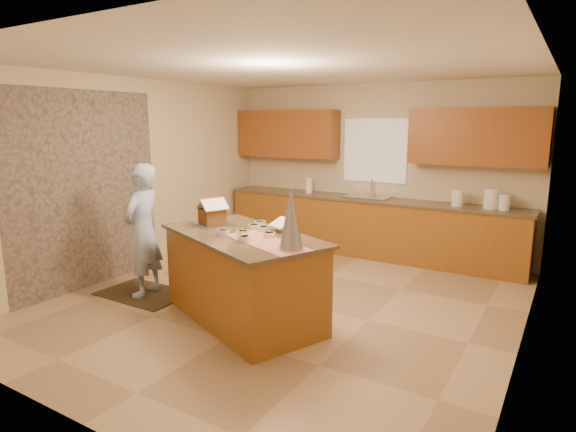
% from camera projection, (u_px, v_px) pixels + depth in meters
% --- Properties ---
extents(floor, '(5.50, 5.50, 0.00)m').
position_uv_depth(floor, '(286.00, 302.00, 5.68)').
color(floor, tan).
rests_on(floor, ground).
extents(ceiling, '(5.50, 5.50, 0.00)m').
position_uv_depth(ceiling, '(286.00, 66.00, 5.16)').
color(ceiling, silver).
rests_on(ceiling, floor).
extents(wall_back, '(5.50, 5.50, 0.00)m').
position_uv_depth(wall_back, '(375.00, 169.00, 7.73)').
color(wall_back, beige).
rests_on(wall_back, floor).
extents(wall_front, '(5.50, 5.50, 0.00)m').
position_uv_depth(wall_front, '(67.00, 240.00, 3.12)').
color(wall_front, beige).
rests_on(wall_front, floor).
extents(wall_left, '(5.50, 5.50, 0.00)m').
position_uv_depth(wall_left, '(134.00, 177.00, 6.69)').
color(wall_left, beige).
rests_on(wall_left, floor).
extents(wall_right, '(5.50, 5.50, 0.00)m').
position_uv_depth(wall_right, '(532.00, 210.00, 4.15)').
color(wall_right, beige).
rests_on(wall_right, floor).
extents(stone_accent, '(0.00, 2.50, 2.50)m').
position_uv_depth(stone_accent, '(86.00, 191.00, 6.03)').
color(stone_accent, gray).
rests_on(stone_accent, wall_left).
extents(window_curtain, '(1.05, 0.03, 1.00)m').
position_uv_depth(window_curtain, '(375.00, 151.00, 7.64)').
color(window_curtain, white).
rests_on(window_curtain, wall_back).
extents(back_counter_base, '(4.80, 0.60, 0.88)m').
position_uv_depth(back_counter_base, '(366.00, 228.00, 7.65)').
color(back_counter_base, '#8D601D').
rests_on(back_counter_base, floor).
extents(back_counter_top, '(4.85, 0.63, 0.04)m').
position_uv_depth(back_counter_top, '(367.00, 199.00, 7.56)').
color(back_counter_top, brown).
rests_on(back_counter_top, back_counter_base).
extents(upper_cabinet_left, '(1.85, 0.35, 0.80)m').
position_uv_depth(upper_cabinet_left, '(287.00, 134.00, 8.26)').
color(upper_cabinet_left, '#9E5A22').
rests_on(upper_cabinet_left, wall_back).
extents(upper_cabinet_right, '(1.85, 0.35, 0.80)m').
position_uv_depth(upper_cabinet_right, '(477.00, 137.00, 6.68)').
color(upper_cabinet_right, '#9E5A22').
rests_on(upper_cabinet_right, wall_back).
extents(sink, '(0.70, 0.45, 0.12)m').
position_uv_depth(sink, '(367.00, 200.00, 7.56)').
color(sink, silver).
rests_on(sink, back_counter_top).
extents(faucet, '(0.03, 0.03, 0.28)m').
position_uv_depth(faucet, '(372.00, 188.00, 7.68)').
color(faucet, silver).
rests_on(faucet, back_counter_top).
extents(island_base, '(2.08, 1.58, 0.91)m').
position_uv_depth(island_base, '(243.00, 279.00, 5.12)').
color(island_base, '#8D601D').
rests_on(island_base, floor).
extents(island_top, '(2.18, 1.69, 0.04)m').
position_uv_depth(island_top, '(242.00, 236.00, 5.03)').
color(island_top, brown).
rests_on(island_top, island_base).
extents(table_runner, '(1.10, 0.74, 0.01)m').
position_uv_depth(table_runner, '(266.00, 242.00, 4.65)').
color(table_runner, '#A81C0C').
rests_on(table_runner, island_top).
extents(baking_tray, '(0.57, 0.51, 0.03)m').
position_uv_depth(baking_tray, '(213.00, 224.00, 5.44)').
color(baking_tray, silver).
rests_on(baking_tray, island_top).
extents(cookbook, '(0.28, 0.25, 0.10)m').
position_uv_depth(cookbook, '(281.00, 223.00, 5.11)').
color(cookbook, white).
rests_on(cookbook, island_top).
extents(tinsel_tree, '(0.30, 0.30, 0.57)m').
position_uv_depth(tinsel_tree, '(291.00, 219.00, 4.36)').
color(tinsel_tree, silver).
rests_on(tinsel_tree, island_top).
extents(rug, '(1.09, 0.71, 0.01)m').
position_uv_depth(rug, '(144.00, 293.00, 5.95)').
color(rug, black).
rests_on(rug, floor).
extents(boy, '(0.50, 0.66, 1.61)m').
position_uv_depth(boy, '(143.00, 230.00, 5.76)').
color(boy, '#A1BAE5').
rests_on(boy, rug).
extents(canister_a, '(0.17, 0.17, 0.24)m').
position_uv_depth(canister_a, '(458.00, 198.00, 6.83)').
color(canister_a, white).
rests_on(canister_a, back_counter_top).
extents(canister_b, '(0.19, 0.19, 0.28)m').
position_uv_depth(canister_b, '(491.00, 199.00, 6.60)').
color(canister_b, white).
rests_on(canister_b, back_counter_top).
extents(canister_c, '(0.15, 0.15, 0.22)m').
position_uv_depth(canister_c, '(504.00, 202.00, 6.52)').
color(canister_c, white).
rests_on(canister_c, back_counter_top).
extents(paper_towel, '(0.12, 0.12, 0.26)m').
position_uv_depth(paper_towel, '(309.00, 185.00, 8.07)').
color(paper_towel, white).
rests_on(paper_towel, back_counter_top).
extents(gingerbread_house, '(0.37, 0.38, 0.29)m').
position_uv_depth(gingerbread_house, '(212.00, 213.00, 5.42)').
color(gingerbread_house, brown).
rests_on(gingerbread_house, baking_tray).
extents(candy_bowls, '(0.78, 0.79, 0.06)m').
position_uv_depth(candy_bowls, '(256.00, 232.00, 4.99)').
color(candy_bowls, silver).
rests_on(candy_bowls, island_top).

